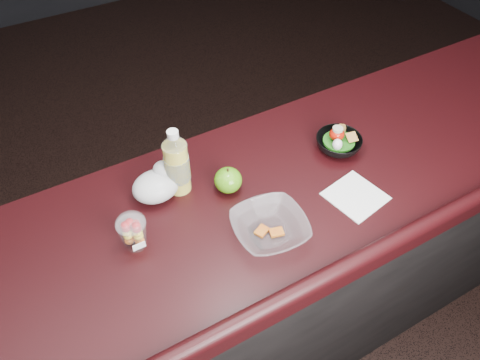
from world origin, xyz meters
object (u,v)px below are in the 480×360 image
object	(u,v)px
lemonade_bottle	(177,166)
snack_bowl	(338,143)
green_apple	(228,180)
takeout_bowl	(270,228)
fruit_cup	(133,231)

from	to	relation	value
lemonade_bottle	snack_bowl	world-z (taller)	lemonade_bottle
green_apple	takeout_bowl	distance (m)	0.22
green_apple	takeout_bowl	bearing A→B (deg)	-84.59
fruit_cup	snack_bowl	distance (m)	0.76
green_apple	snack_bowl	size ratio (longest dim) A/B	0.48
snack_bowl	green_apple	bearing A→B (deg)	177.40
green_apple	takeout_bowl	xyz separation A→B (m)	(0.02, -0.21, -0.01)
snack_bowl	takeout_bowl	xyz separation A→B (m)	(-0.40, -0.20, -0.00)
fruit_cup	green_apple	size ratio (longest dim) A/B	1.31
lemonade_bottle	fruit_cup	size ratio (longest dim) A/B	1.95
green_apple	takeout_bowl	size ratio (longest dim) A/B	0.38
lemonade_bottle	fruit_cup	world-z (taller)	lemonade_bottle
green_apple	fruit_cup	bearing A→B (deg)	-169.75
green_apple	snack_bowl	distance (m)	0.42
lemonade_bottle	green_apple	bearing A→B (deg)	-31.26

